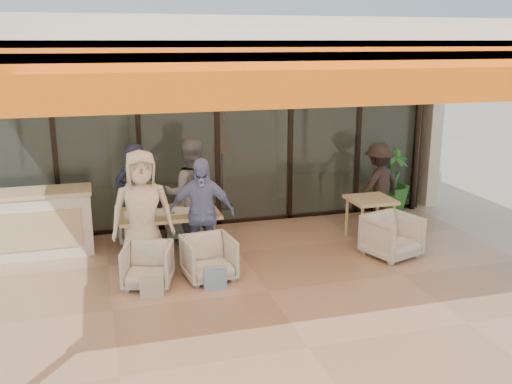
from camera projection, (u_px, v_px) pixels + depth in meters
The scene contains 21 objects.
ground at pixel (268, 293), 7.57m from camera, with size 70.00×70.00×0.00m, color #C6B293.
terrace_floor at pixel (268, 292), 7.57m from camera, with size 8.00×6.00×0.01m, color tan.
terrace_structure at pixel (276, 40), 6.49m from camera, with size 8.00×6.00×3.40m.
glass_storefront at pixel (217, 138), 9.94m from camera, with size 8.08×0.10×3.20m.
interior_block at pixel (194, 91), 11.93m from camera, with size 9.05×3.62×3.52m.
host_counter at pixel (31, 223), 8.74m from camera, with size 1.85×0.65×1.04m.
dining_table at pixel (168, 216), 8.60m from camera, with size 1.50×0.90×0.93m.
chair_far_left at pixel (136, 222), 9.46m from camera, with size 0.63×0.59×0.65m, color silver.
chair_far_right at pixel (186, 216), 9.68m from camera, with size 0.71×0.67×0.73m, color silver.
chair_near_left at pixel (148, 264), 7.70m from camera, with size 0.63×0.59×0.65m, color silver.
chair_near_right at pixel (209, 256), 7.92m from camera, with size 0.66×0.62×0.68m, color silver.
diner_navy at pixel (137, 198), 8.86m from camera, with size 0.64×0.42×1.74m, color #1A2239.
diner_grey at pixel (191, 193), 9.08m from camera, with size 0.86×0.67×1.78m, color slate.
diner_cream at pixel (142, 213), 8.01m from camera, with size 0.88×0.57×1.80m, color beige.
diner_periwinkle at pixel (201, 213), 8.26m from camera, with size 0.96×0.40×1.64m, color #7A8ACB.
tote_bag_cream at pixel (151, 286), 7.37m from camera, with size 0.30×0.10×0.34m, color silver.
tote_bag_blue at pixel (215, 279), 7.59m from camera, with size 0.30×0.10×0.34m, color #99BFD8.
side_table at pixel (370, 204), 9.36m from camera, with size 0.70×0.70×0.74m.
side_chair at pixel (392, 234), 8.73m from camera, with size 0.72×0.67×0.74m, color silver.
standing_woman at pixel (379, 185), 10.18m from camera, with size 0.97×0.56×1.50m, color black.
potted_palm at pixel (390, 179), 10.86m from camera, with size 0.77×0.77×1.37m, color #1E5919.
Camera 1 is at (-2.08, -6.65, 3.24)m, focal length 40.00 mm.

